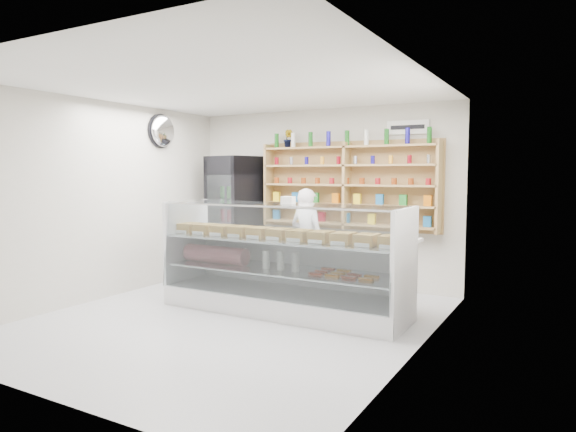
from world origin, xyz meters
The scene contains 8 objects.
room centered at (0.00, 0.00, 1.40)m, with size 5.00×5.00×5.00m.
display_counter centered at (0.35, 0.64, 0.38)m, with size 3.22×0.96×1.40m.
shop_worker centered at (0.05, 1.89, 0.78)m, with size 0.57×0.37×1.55m, color silver.
drinks_cooler centered at (-1.46, 2.13, 1.04)m, with size 0.87×0.86×2.06m.
wall_shelving centered at (0.50, 2.34, 1.59)m, with size 2.84×0.28×1.33m.
potted_plant centered at (-0.53, 2.34, 2.34)m, with size 0.16×0.13×0.29m, color #1E6626.
security_mirror centered at (-2.17, 1.20, 2.45)m, with size 0.15×0.50×0.50m, color silver.
wall_sign centered at (1.40, 2.47, 2.45)m, with size 0.62×0.03×0.20m, color white.
Camera 1 is at (3.59, -4.98, 1.79)m, focal length 32.00 mm.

